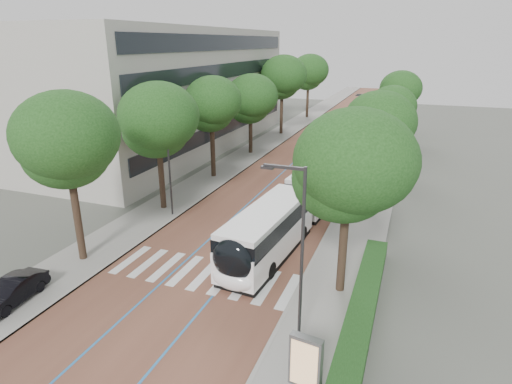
% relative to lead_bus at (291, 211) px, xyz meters
% --- Properties ---
extents(ground, '(160.00, 160.00, 0.00)m').
position_rel_lead_bus_xyz_m(ground, '(-3.19, -8.13, -1.63)').
color(ground, '#51544C').
rests_on(ground, ground).
extents(road, '(11.00, 140.00, 0.02)m').
position_rel_lead_bus_xyz_m(road, '(-3.19, 31.87, -1.62)').
color(road, brown).
rests_on(road, ground).
extents(sidewalk_left, '(4.00, 140.00, 0.12)m').
position_rel_lead_bus_xyz_m(sidewalk_left, '(-10.69, 31.87, -1.57)').
color(sidewalk_left, gray).
rests_on(sidewalk_left, ground).
extents(sidewalk_right, '(4.00, 140.00, 0.12)m').
position_rel_lead_bus_xyz_m(sidewalk_right, '(4.31, 31.87, -1.57)').
color(sidewalk_right, gray).
rests_on(sidewalk_right, ground).
extents(kerb_left, '(0.20, 140.00, 0.14)m').
position_rel_lead_bus_xyz_m(kerb_left, '(-8.79, 31.87, -1.57)').
color(kerb_left, gray).
rests_on(kerb_left, ground).
extents(kerb_right, '(0.20, 140.00, 0.14)m').
position_rel_lead_bus_xyz_m(kerb_right, '(2.41, 31.87, -1.57)').
color(kerb_right, gray).
rests_on(kerb_right, ground).
extents(zebra_crossing, '(10.55, 3.60, 0.01)m').
position_rel_lead_bus_xyz_m(zebra_crossing, '(-2.99, -7.13, -1.60)').
color(zebra_crossing, silver).
rests_on(zebra_crossing, ground).
extents(lane_line_left, '(0.12, 126.00, 0.01)m').
position_rel_lead_bus_xyz_m(lane_line_left, '(-4.79, 31.87, -1.60)').
color(lane_line_left, '#246EB5').
rests_on(lane_line_left, road).
extents(lane_line_right, '(0.12, 126.00, 0.01)m').
position_rel_lead_bus_xyz_m(lane_line_right, '(-1.59, 31.87, -1.60)').
color(lane_line_right, '#246EB5').
rests_on(lane_line_right, road).
extents(office_building, '(18.11, 40.00, 14.00)m').
position_rel_lead_bus_xyz_m(office_building, '(-22.66, 19.87, 5.37)').
color(office_building, '#AAA69D').
rests_on(office_building, ground).
extents(hedge, '(1.20, 14.00, 0.80)m').
position_rel_lead_bus_xyz_m(hedge, '(5.91, -8.13, -1.11)').
color(hedge, '#173A14').
rests_on(hedge, sidewalk_right).
extents(streetlight_near, '(1.82, 0.20, 8.00)m').
position_rel_lead_bus_xyz_m(streetlight_near, '(3.43, -11.13, 3.19)').
color(streetlight_near, '#313133').
rests_on(streetlight_near, sidewalk_right).
extents(streetlight_far, '(1.82, 0.20, 8.00)m').
position_rel_lead_bus_xyz_m(streetlight_far, '(3.43, 13.87, 3.19)').
color(streetlight_far, '#313133').
rests_on(streetlight_far, sidewalk_right).
extents(lamp_post_left, '(0.14, 0.14, 8.00)m').
position_rel_lead_bus_xyz_m(lamp_post_left, '(-9.29, -0.13, 2.49)').
color(lamp_post_left, '#313133').
rests_on(lamp_post_left, sidewalk_left).
extents(trees_left, '(6.31, 60.98, 10.31)m').
position_rel_lead_bus_xyz_m(trees_left, '(-10.69, 18.99, 5.37)').
color(trees_left, black).
rests_on(trees_left, ground).
extents(trees_right, '(5.88, 47.72, 9.15)m').
position_rel_lead_bus_xyz_m(trees_right, '(4.51, 12.71, 4.62)').
color(trees_right, black).
rests_on(trees_right, ground).
extents(lead_bus, '(3.98, 18.54, 3.20)m').
position_rel_lead_bus_xyz_m(lead_bus, '(0.00, 0.00, 0.00)').
color(lead_bus, black).
rests_on(lead_bus, ground).
extents(bus_queued_0, '(2.65, 12.42, 3.20)m').
position_rel_lead_bus_xyz_m(bus_queued_0, '(-0.49, 16.25, -0.00)').
color(bus_queued_0, white).
rests_on(bus_queued_0, ground).
extents(bus_queued_1, '(2.81, 12.45, 3.20)m').
position_rel_lead_bus_xyz_m(bus_queued_1, '(-0.92, 28.75, -0.00)').
color(bus_queued_1, white).
rests_on(bus_queued_1, ground).
extents(bus_queued_2, '(3.12, 12.50, 3.20)m').
position_rel_lead_bus_xyz_m(bus_queued_2, '(-1.12, 42.84, -0.00)').
color(bus_queued_2, white).
rests_on(bus_queued_2, ground).
extents(bus_queued_3, '(3.11, 12.50, 3.20)m').
position_rel_lead_bus_xyz_m(bus_queued_3, '(-0.71, 55.19, -0.00)').
color(bus_queued_3, white).
rests_on(bus_queued_3, ground).
extents(ad_panel, '(1.25, 0.54, 2.52)m').
position_rel_lead_bus_xyz_m(ad_panel, '(4.54, -13.72, -0.18)').
color(ad_panel, '#59595B').
rests_on(ad_panel, sidewalk_right).
extents(parked_car, '(1.68, 3.94, 1.26)m').
position_rel_lead_bus_xyz_m(parked_car, '(-10.64, -13.09, -0.88)').
color(parked_car, black).
rests_on(parked_car, sidewalk_left).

